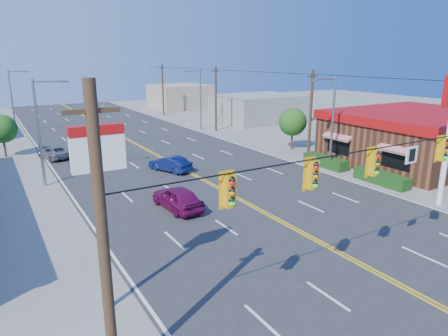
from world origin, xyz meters
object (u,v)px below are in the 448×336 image
pizza_hut_sign (101,181)px  car_white (100,152)px  car_magenta (177,199)px  car_silver (54,153)px  kfc (416,137)px  signal_span (390,172)px  car_blue (170,164)px

pizza_hut_sign → car_white: (5.85, 24.49, -4.57)m
car_magenta → car_silver: bearing=-80.0°
car_magenta → car_silver: size_ratio=1.01×
pizza_hut_sign → car_magenta: (6.60, 8.11, -4.42)m
kfc → car_white: kfc is taller
signal_span → kfc: (20.02, 12.00, -2.51)m
pizza_hut_sign → car_white: 25.59m
kfc → car_magenta: (-24.30, 0.11, -1.62)m
kfc → pizza_hut_sign: 32.04m
kfc → car_white: bearing=146.6°
kfc → car_blue: kfc is taller
pizza_hut_sign → car_silver: pizza_hut_sign is taller
car_magenta → car_white: 16.40m
kfc → car_blue: (-21.12, 8.53, -1.72)m
kfc → car_magenta: size_ratio=3.66×
signal_span → car_silver: 32.19m
kfc → car_silver: kfc is taller
car_white → car_silver: size_ratio=0.96×
car_blue → pizza_hut_sign: bearing=36.9°
signal_span → car_silver: size_ratio=5.54×
pizza_hut_sign → car_blue: size_ratio=1.71×
pizza_hut_sign → car_white: size_ratio=1.63×
signal_span → car_magenta: bearing=109.5°
car_white → car_silver: car_silver is taller
pizza_hut_sign → car_blue: bearing=59.4°
pizza_hut_sign → car_silver: (2.01, 26.65, -4.57)m
car_blue → car_white: car_blue is taller
signal_span → pizza_hut_sign: (-10.88, 4.00, 0.30)m
car_blue → car_white: size_ratio=0.95×
car_magenta → car_silver: car_magenta is taller
signal_span → kfc: bearing=30.9°
car_magenta → car_blue: 9.00m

